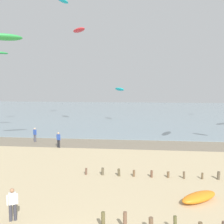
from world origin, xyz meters
TOP-DOWN VIEW (x-y plane):
  - wet_sand_strip at (0.00, 21.60)m, footprint 120.00×5.06m
  - sea at (0.00, 59.12)m, footprint 160.00×70.00m
  - groyne_mid at (4.41, 10.48)m, footprint 13.68×0.35m
  - person_left_flank at (-4.42, 2.99)m, footprint 0.50×0.38m
  - person_right_flank at (-7.05, 19.06)m, footprint 0.51×0.36m
  - person_far_down_beach at (-10.85, 21.76)m, footprint 0.51×0.37m
  - grounded_kite at (5.51, 6.44)m, footprint 2.70×2.42m
  - kite_aloft_0 at (-11.59, 16.67)m, footprint 3.59×2.65m
  - kite_aloft_3 at (-20.37, 32.55)m, footprint 1.69×2.34m
  - kite_aloft_5 at (-7.46, 31.17)m, footprint 2.96×3.42m
  - kite_aloft_7 at (-11.42, 36.77)m, footprint 1.71×3.16m
  - kite_aloft_10 at (-2.00, 38.52)m, footprint 2.48×3.15m

SIDE VIEW (x-z plane):
  - wet_sand_strip at x=0.00m, z-range 0.00..0.01m
  - sea at x=0.00m, z-range 0.00..0.10m
  - groyne_mid at x=4.41m, z-range -0.04..0.57m
  - grounded_kite at x=5.51m, z-range 0.00..0.54m
  - person_left_flank at x=-4.42m, z-range 0.06..1.77m
  - person_right_flank at x=-7.05m, z-range 0.06..1.77m
  - person_far_down_beach at x=-10.85m, z-range 0.06..1.77m
  - kite_aloft_10 at x=-2.00m, z-range 5.67..6.50m
  - kite_aloft_0 at x=-11.59m, z-range 11.18..12.05m
  - kite_aloft_3 at x=-20.37m, z-range 11.76..12.12m
  - kite_aloft_5 at x=-7.46m, z-range 14.65..15.26m
  - kite_aloft_7 at x=-11.42m, z-range 20.67..21.16m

